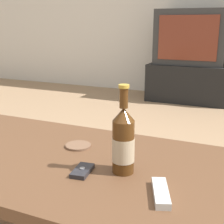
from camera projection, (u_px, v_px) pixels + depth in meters
The scene contains 7 objects.
coffee_table at pixel (64, 171), 1.11m from camera, with size 1.32×0.65×0.40m.
tv_stand at pixel (188, 82), 3.56m from camera, with size 0.87×0.49×0.42m.
television at pixel (191, 37), 3.41m from camera, with size 0.75×0.40×0.59m.
beer_bottle at pixel (123, 142), 0.96m from camera, with size 0.07×0.07×0.28m.
cell_phone at pixel (82, 171), 0.98m from camera, with size 0.06×0.10×0.02m.
remote_control at pixel (161, 193), 0.85m from camera, with size 0.09×0.15×0.02m.
coaster at pixel (78, 146), 1.19m from camera, with size 0.10×0.10×0.01m.
Camera 1 is at (0.56, -0.86, 0.86)m, focal length 50.00 mm.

